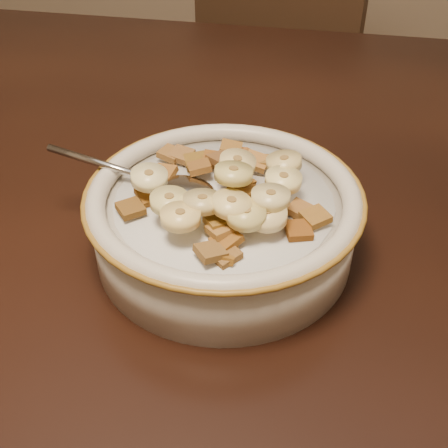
# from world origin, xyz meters

# --- Properties ---
(table) EXTENTS (1.43, 0.94, 0.04)m
(table) POSITION_xyz_m (0.00, 0.00, 0.73)
(table) COLOR black
(table) RESTS_ON floor
(chair) EXTENTS (0.52, 0.52, 0.94)m
(chair) POSITION_xyz_m (0.05, 0.64, 0.47)
(chair) COLOR #312015
(chair) RESTS_ON floor
(cereal_bowl) EXTENTS (0.23, 0.23, 0.05)m
(cereal_bowl) POSITION_xyz_m (0.08, -0.14, 0.78)
(cereal_bowl) COLOR beige
(cereal_bowl) RESTS_ON table
(milk) EXTENTS (0.19, 0.19, 0.00)m
(milk) POSITION_xyz_m (0.08, -0.14, 0.80)
(milk) COLOR white
(milk) RESTS_ON cereal_bowl
(spoon) EXTENTS (0.06, 0.05, 0.01)m
(spoon) POSITION_xyz_m (0.04, -0.13, 0.81)
(spoon) COLOR #A6A6A7
(spoon) RESTS_ON cereal_bowl
(cereal_square_0) EXTENTS (0.03, 0.03, 0.01)m
(cereal_square_0) POSITION_xyz_m (0.04, -0.09, 0.81)
(cereal_square_0) COLOR brown
(cereal_square_0) RESTS_ON milk
(cereal_square_1) EXTENTS (0.03, 0.03, 0.01)m
(cereal_square_1) POSITION_xyz_m (0.01, -0.13, 0.81)
(cereal_square_1) COLOR brown
(cereal_square_1) RESTS_ON milk
(cereal_square_2) EXTENTS (0.02, 0.03, 0.01)m
(cereal_square_2) POSITION_xyz_m (0.02, -0.12, 0.81)
(cereal_square_2) COLOR #995E1C
(cereal_square_2) RESTS_ON milk
(cereal_square_3) EXTENTS (0.02, 0.02, 0.01)m
(cereal_square_3) POSITION_xyz_m (0.06, -0.09, 0.81)
(cereal_square_3) COLOR brown
(cereal_square_3) RESTS_ON milk
(cereal_square_4) EXTENTS (0.02, 0.02, 0.01)m
(cereal_square_4) POSITION_xyz_m (0.10, -0.09, 0.82)
(cereal_square_4) COLOR #9B6227
(cereal_square_4) RESTS_ON milk
(cereal_square_5) EXTENTS (0.03, 0.03, 0.01)m
(cereal_square_5) POSITION_xyz_m (0.00, -0.17, 0.81)
(cereal_square_5) COLOR brown
(cereal_square_5) RESTS_ON milk
(cereal_square_6) EXTENTS (0.03, 0.03, 0.01)m
(cereal_square_6) POSITION_xyz_m (0.15, -0.16, 0.81)
(cereal_square_6) COLOR #9A6421
(cereal_square_6) RESTS_ON milk
(cereal_square_7) EXTENTS (0.03, 0.03, 0.01)m
(cereal_square_7) POSITION_xyz_m (0.06, -0.09, 0.82)
(cereal_square_7) COLOR brown
(cereal_square_7) RESTS_ON milk
(cereal_square_8) EXTENTS (0.02, 0.02, 0.01)m
(cereal_square_8) POSITION_xyz_m (0.07, -0.07, 0.81)
(cereal_square_8) COLOR brown
(cereal_square_8) RESTS_ON milk
(cereal_square_9) EXTENTS (0.03, 0.03, 0.01)m
(cereal_square_9) POSITION_xyz_m (0.14, -0.18, 0.81)
(cereal_square_9) COLOR brown
(cereal_square_9) RESTS_ON milk
(cereal_square_10) EXTENTS (0.03, 0.03, 0.01)m
(cereal_square_10) POSITION_xyz_m (0.09, -0.14, 0.83)
(cereal_square_10) COLOR #8F551D
(cereal_square_10) RESTS_ON milk
(cereal_square_11) EXTENTS (0.03, 0.03, 0.01)m
(cereal_square_11) POSITION_xyz_m (0.01, -0.14, 0.81)
(cereal_square_11) COLOR brown
(cereal_square_11) RESTS_ON milk
(cereal_square_12) EXTENTS (0.03, 0.03, 0.01)m
(cereal_square_12) POSITION_xyz_m (0.14, -0.15, 0.81)
(cereal_square_12) COLOR brown
(cereal_square_12) RESTS_ON milk
(cereal_square_13) EXTENTS (0.03, 0.03, 0.01)m
(cereal_square_13) POSITION_xyz_m (0.08, -0.22, 0.81)
(cereal_square_13) COLOR brown
(cereal_square_13) RESTS_ON milk
(cereal_square_14) EXTENTS (0.02, 0.02, 0.01)m
(cereal_square_14) POSITION_xyz_m (0.09, -0.21, 0.81)
(cereal_square_14) COLOR brown
(cereal_square_14) RESTS_ON milk
(cereal_square_15) EXTENTS (0.03, 0.03, 0.01)m
(cereal_square_15) POSITION_xyz_m (0.08, -0.12, 0.83)
(cereal_square_15) COLOR olive
(cereal_square_15) RESTS_ON milk
(cereal_square_16) EXTENTS (0.03, 0.03, 0.01)m
(cereal_square_16) POSITION_xyz_m (0.08, -0.07, 0.81)
(cereal_square_16) COLOR brown
(cereal_square_16) RESTS_ON milk
(cereal_square_17) EXTENTS (0.03, 0.03, 0.01)m
(cereal_square_17) POSITION_xyz_m (0.03, -0.08, 0.81)
(cereal_square_17) COLOR olive
(cereal_square_17) RESTS_ON milk
(cereal_square_18) EXTENTS (0.03, 0.03, 0.01)m
(cereal_square_18) POSITION_xyz_m (0.09, -0.20, 0.81)
(cereal_square_18) COLOR brown
(cereal_square_18) RESTS_ON milk
(cereal_square_19) EXTENTS (0.02, 0.02, 0.01)m
(cereal_square_19) POSITION_xyz_m (0.11, -0.09, 0.82)
(cereal_square_19) COLOR olive
(cereal_square_19) RESTS_ON milk
(cereal_square_20) EXTENTS (0.03, 0.03, 0.01)m
(cereal_square_20) POSITION_xyz_m (0.05, -0.11, 0.82)
(cereal_square_20) COLOR brown
(cereal_square_20) RESTS_ON milk
(cereal_square_21) EXTENTS (0.03, 0.03, 0.01)m
(cereal_square_21) POSITION_xyz_m (0.01, -0.15, 0.81)
(cereal_square_21) COLOR brown
(cereal_square_21) RESTS_ON milk
(cereal_square_22) EXTENTS (0.03, 0.03, 0.01)m
(cereal_square_22) POSITION_xyz_m (0.09, -0.21, 0.81)
(cereal_square_22) COLOR olive
(cereal_square_22) RESTS_ON milk
(cereal_square_23) EXTENTS (0.03, 0.03, 0.01)m
(cereal_square_23) POSITION_xyz_m (0.08, -0.07, 0.81)
(cereal_square_23) COLOR brown
(cereal_square_23) RESTS_ON milk
(cereal_square_24) EXTENTS (0.03, 0.03, 0.01)m
(cereal_square_24) POSITION_xyz_m (0.08, -0.18, 0.82)
(cereal_square_24) COLOR olive
(cereal_square_24) RESTS_ON milk
(cereal_square_25) EXTENTS (0.02, 0.02, 0.01)m
(cereal_square_25) POSITION_xyz_m (0.10, -0.15, 0.82)
(cereal_square_25) COLOR brown
(cereal_square_25) RESTS_ON milk
(cereal_square_26) EXTENTS (0.02, 0.02, 0.01)m
(cereal_square_26) POSITION_xyz_m (0.09, -0.15, 0.83)
(cereal_square_26) COLOR brown
(cereal_square_26) RESTS_ON milk
(cereal_square_27) EXTENTS (0.03, 0.03, 0.01)m
(cereal_square_27) POSITION_xyz_m (0.09, -0.17, 0.82)
(cereal_square_27) COLOR brown
(cereal_square_27) RESTS_ON milk
(cereal_square_28) EXTENTS (0.03, 0.03, 0.01)m
(cereal_square_28) POSITION_xyz_m (0.02, -0.08, 0.81)
(cereal_square_28) COLOR brown
(cereal_square_28) RESTS_ON milk
(cereal_square_29) EXTENTS (0.03, 0.03, 0.01)m
(cereal_square_29) POSITION_xyz_m (0.08, -0.11, 0.82)
(cereal_square_29) COLOR brown
(cereal_square_29) RESTS_ON milk
(cereal_square_30) EXTENTS (0.03, 0.03, 0.01)m
(cereal_square_30) POSITION_xyz_m (0.08, -0.19, 0.82)
(cereal_square_30) COLOR olive
(cereal_square_30) RESTS_ON milk
(banana_slice_0) EXTENTS (0.04, 0.04, 0.02)m
(banana_slice_0) POSITION_xyz_m (0.08, -0.13, 0.84)
(banana_slice_0) COLOR #F8DA89
(banana_slice_0) RESTS_ON milk
(banana_slice_1) EXTENTS (0.04, 0.04, 0.02)m
(banana_slice_1) POSITION_xyz_m (0.12, -0.10, 0.83)
(banana_slice_1) COLOR #C7B67F
(banana_slice_1) RESTS_ON milk
(banana_slice_2) EXTENTS (0.04, 0.04, 0.01)m
(banana_slice_2) POSITION_xyz_m (0.12, -0.17, 0.83)
(banana_slice_2) COLOR #E2D485
(banana_slice_2) RESTS_ON milk
(banana_slice_3) EXTENTS (0.04, 0.04, 0.02)m
(banana_slice_3) POSITION_xyz_m (0.06, -0.18, 0.83)
(banana_slice_3) COLOR tan
(banana_slice_3) RESTS_ON milk
(banana_slice_4) EXTENTS (0.04, 0.04, 0.01)m
(banana_slice_4) POSITION_xyz_m (0.09, -0.18, 0.83)
(banana_slice_4) COLOR #EDE08E
(banana_slice_4) RESTS_ON milk
(banana_slice_5) EXTENTS (0.04, 0.04, 0.01)m
(banana_slice_5) POSITION_xyz_m (0.05, -0.20, 0.83)
(banana_slice_5) COLOR #F9D87C
(banana_slice_5) RESTS_ON milk
(banana_slice_6) EXTENTS (0.04, 0.04, 0.01)m
(banana_slice_6) POSITION_xyz_m (0.12, -0.13, 0.83)
(banana_slice_6) COLOR #F8EFA8
(banana_slice_6) RESTS_ON milk
(banana_slice_7) EXTENTS (0.04, 0.04, 0.01)m
(banana_slice_7) POSITION_xyz_m (0.10, -0.19, 0.83)
(banana_slice_7) COLOR #E1CA82
(banana_slice_7) RESTS_ON milk
(banana_slice_8) EXTENTS (0.03, 0.03, 0.01)m
(banana_slice_8) POSITION_xyz_m (0.01, -0.15, 0.83)
(banana_slice_8) COLOR #F2EBA2
(banana_slice_8) RESTS_ON milk
(banana_slice_9) EXTENTS (0.04, 0.04, 0.01)m
(banana_slice_9) POSITION_xyz_m (0.12, -0.18, 0.82)
(banana_slice_9) COLOR beige
(banana_slice_9) RESTS_ON milk
(banana_slice_10) EXTENTS (0.04, 0.04, 0.01)m
(banana_slice_10) POSITION_xyz_m (0.04, -0.18, 0.83)
(banana_slice_10) COLOR beige
(banana_slice_10) RESTS_ON milk
(banana_slice_11) EXTENTS (0.03, 0.03, 0.01)m
(banana_slice_11) POSITION_xyz_m (0.08, -0.15, 0.84)
(banana_slice_11) COLOR #D3BF75
(banana_slice_11) RESTS_ON milk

